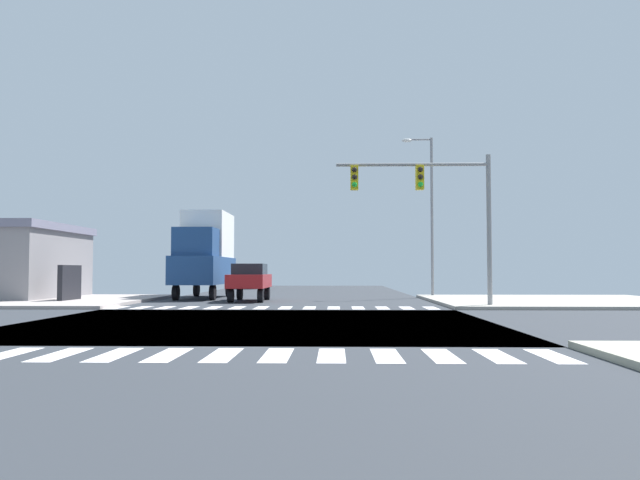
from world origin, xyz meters
TOP-DOWN VIEW (x-y plane):
  - ground at (0.00, 0.00)m, footprint 90.00×90.00m
  - sidewalk_corner_ne at (13.00, 12.00)m, footprint 12.00×12.00m
  - sidewalk_corner_nw at (-13.00, 12.00)m, footprint 12.00×12.00m
  - crosswalk_near at (-0.25, -7.30)m, footprint 13.50×2.00m
  - crosswalk_far at (-0.25, 7.30)m, footprint 13.50×2.00m
  - traffic_signal_mast at (6.19, 7.34)m, footprint 6.42×0.55m
  - street_lamp at (7.61, 17.24)m, footprint 1.78×0.32m
  - sedan_nearside_1 at (-2.00, 12.97)m, footprint 1.80×4.30m
  - sedan_farside_2 at (-5.00, 34.81)m, footprint 1.80×4.30m
  - box_truck_queued_1 at (-5.00, 16.50)m, footprint 2.40×7.20m

SIDE VIEW (x-z plane):
  - ground at x=0.00m, z-range -0.05..0.00m
  - crosswalk_near at x=-0.25m, z-range 0.00..0.01m
  - crosswalk_far at x=-0.25m, z-range 0.00..0.01m
  - sidewalk_corner_ne at x=13.00m, z-range 0.00..0.14m
  - sidewalk_corner_nw at x=-13.00m, z-range 0.00..0.14m
  - sedan_nearside_1 at x=-2.00m, z-range 0.18..2.06m
  - sedan_farside_2 at x=-5.00m, z-range 0.18..2.06m
  - box_truck_queued_1 at x=-5.00m, z-range 0.14..4.99m
  - traffic_signal_mast at x=6.19m, z-range 1.51..7.87m
  - street_lamp at x=7.61m, z-range 0.81..9.96m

